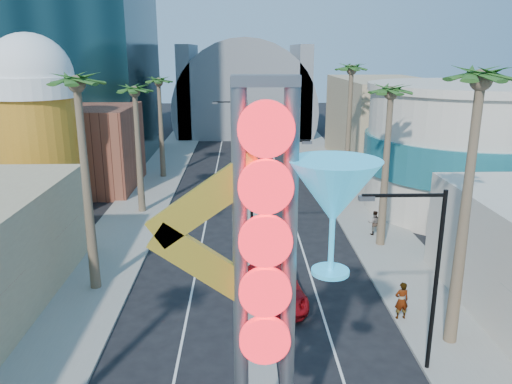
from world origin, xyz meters
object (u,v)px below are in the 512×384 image
red_pickup (276,287)px  pedestrian_b (374,223)px  pedestrian_a (402,300)px  neon_sign (293,263)px

red_pickup → pedestrian_b: (7.81, 9.56, 0.25)m
red_pickup → pedestrian_b: size_ratio=3.20×
red_pickup → pedestrian_b: 12.35m
red_pickup → pedestrian_a: bearing=-26.6°
neon_sign → pedestrian_a: bearing=54.5°
neon_sign → red_pickup: neon_sign is taller
red_pickup → pedestrian_a: size_ratio=2.92×
neon_sign → pedestrian_a: (6.48, 9.07, -6.17)m
red_pickup → neon_sign: bearing=-98.2°
red_pickup → pedestrian_b: bearing=44.5°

